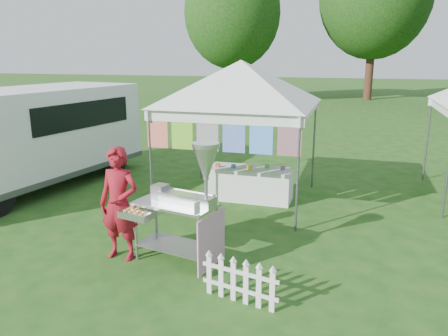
% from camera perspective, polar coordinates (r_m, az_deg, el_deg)
% --- Properties ---
extents(ground, '(120.00, 120.00, 0.00)m').
position_cam_1_polar(ground, '(6.60, -5.95, -13.43)').
color(ground, '#1A4915').
rests_on(ground, ground).
extents(canopy_main, '(4.24, 4.24, 3.45)m').
position_cam_1_polar(canopy_main, '(9.15, 2.25, 13.87)').
color(canopy_main, '#59595E').
rests_on(canopy_main, ground).
extents(tree_left, '(6.40, 6.40, 9.53)m').
position_cam_1_polar(tree_left, '(30.64, 1.11, 19.62)').
color(tree_left, '#3E2116').
rests_on(tree_left, ground).
extents(donut_cart, '(1.49, 0.93, 1.90)m').
position_cam_1_polar(donut_cart, '(6.42, -5.02, -3.40)').
color(donut_cart, gray).
rests_on(donut_cart, ground).
extents(vendor, '(0.65, 0.44, 1.77)m').
position_cam_1_polar(vendor, '(6.87, -13.52, -4.58)').
color(vendor, maroon).
rests_on(vendor, ground).
extents(cargo_van, '(3.12, 5.92, 2.34)m').
position_cam_1_polar(cargo_van, '(11.38, -23.50, 4.06)').
color(cargo_van, white).
rests_on(cargo_van, ground).
extents(picket_fence, '(1.06, 0.25, 0.56)m').
position_cam_1_polar(picket_fence, '(5.74, 2.05, -14.66)').
color(picket_fence, white).
rests_on(picket_fence, ground).
extents(display_table, '(1.80, 0.70, 0.71)m').
position_cam_1_polar(display_table, '(9.59, 3.43, -2.06)').
color(display_table, white).
rests_on(display_table, ground).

